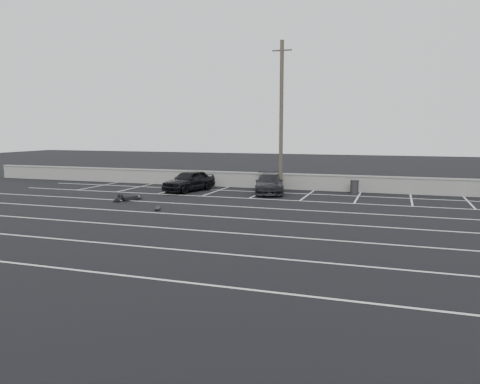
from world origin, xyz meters
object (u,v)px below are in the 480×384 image
(utility_pole, at_px, (281,116))
(trash_bin, at_px, (354,187))
(car_left, at_px, (189,181))
(person, at_px, (132,196))
(car_right, at_px, (269,183))
(skateboard, at_px, (158,208))

(utility_pole, distance_m, trash_bin, 6.54)
(car_left, bearing_deg, person, -92.98)
(car_left, bearing_deg, car_right, 22.20)
(utility_pole, height_order, trash_bin, utility_pole)
(person, bearing_deg, skateboard, -20.82)
(car_right, bearing_deg, utility_pole, 62.76)
(utility_pole, bearing_deg, person, -135.74)
(trash_bin, xyz_separation_m, person, (-11.86, -6.77, -0.21))
(trash_bin, distance_m, skateboard, 12.81)
(car_left, bearing_deg, skateboard, -62.89)
(car_right, bearing_deg, skateboard, -130.92)
(car_left, relative_size, utility_pole, 0.42)
(car_left, xyz_separation_m, trash_bin, (10.36, 2.16, -0.25))
(car_right, distance_m, trash_bin, 5.35)
(skateboard, bearing_deg, trash_bin, 21.93)
(trash_bin, xyz_separation_m, skateboard, (-8.84, -9.26, -0.36))
(car_right, height_order, skateboard, car_right)
(car_left, xyz_separation_m, utility_pole, (5.57, 2.28, 4.20))
(utility_pole, xyz_separation_m, skateboard, (-4.05, -9.38, -4.81))
(car_right, relative_size, trash_bin, 5.00)
(car_right, xyz_separation_m, trash_bin, (5.13, 1.50, -0.19))
(person, height_order, skateboard, person)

